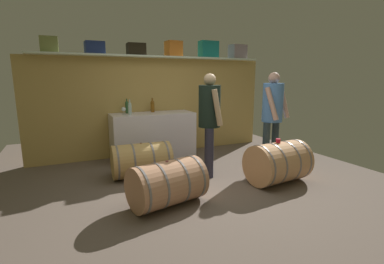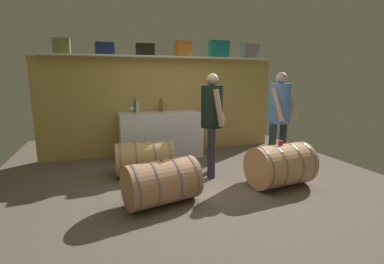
{
  "view_description": "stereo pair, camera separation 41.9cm",
  "coord_description": "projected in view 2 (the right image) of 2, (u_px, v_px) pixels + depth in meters",
  "views": [
    {
      "loc": [
        -1.76,
        -3.41,
        1.62
      ],
      "look_at": [
        -0.05,
        0.33,
        0.81
      ],
      "focal_mm": 26.01,
      "sensor_mm": 36.0,
      "label": 1
    },
    {
      "loc": [
        -1.37,
        -3.57,
        1.62
      ],
      "look_at": [
        -0.05,
        0.33,
        0.81
      ],
      "focal_mm": 26.01,
      "sensor_mm": 36.0,
      "label": 2
    }
  ],
  "objects": [
    {
      "name": "toolcase_orange",
      "position": [
        183.0,
        49.0,
        5.76
      ],
      "size": [
        0.32,
        0.3,
        0.31
      ],
      "primitive_type": "cube",
      "rotation": [
        0.0,
        0.0,
        0.08
      ],
      "color": "orange",
      "rests_on": "high_shelf_board"
    },
    {
      "name": "toolcase_black",
      "position": [
        145.0,
        50.0,
        5.53
      ],
      "size": [
        0.36,
        0.31,
        0.23
      ],
      "primitive_type": "cube",
      "rotation": [
        0.0,
        0.0,
        -0.05
      ],
      "color": "black",
      "rests_on": "high_shelf_board"
    },
    {
      "name": "wine_bottle_green",
      "position": [
        136.0,
        106.0,
        5.63
      ],
      "size": [
        0.07,
        0.07,
        0.29
      ],
      "color": "#305B31",
      "rests_on": "work_cabinet"
    },
    {
      "name": "ground_plane",
      "position": [
        190.0,
        178.0,
        4.6
      ],
      "size": [
        6.28,
        7.83,
        0.02
      ],
      "primitive_type": "cube",
      "color": "brown"
    },
    {
      "name": "wine_bottle_amber",
      "position": [
        161.0,
        106.0,
        5.76
      ],
      "size": [
        0.08,
        0.08,
        0.29
      ],
      "color": "brown",
      "rests_on": "work_cabinet"
    },
    {
      "name": "visitor_tasting",
      "position": [
        212.0,
        114.0,
        4.52
      ],
      "size": [
        0.49,
        0.54,
        1.69
      ],
      "rotation": [
        0.0,
        0.0,
        -1.97
      ],
      "color": "#2C2C3F",
      "rests_on": "ground"
    },
    {
      "name": "toolcase_grey",
      "position": [
        249.0,
        51.0,
        6.26
      ],
      "size": [
        0.39,
        0.28,
        0.31
      ],
      "primitive_type": "cube",
      "rotation": [
        0.0,
        0.0,
        0.08
      ],
      "color": "gray",
      "rests_on": "high_shelf_board"
    },
    {
      "name": "wine_barrel_far",
      "position": [
        162.0,
        182.0,
        3.6
      ],
      "size": [
        1.03,
        0.76,
        0.59
      ],
      "rotation": [
        0.0,
        0.0,
        0.21
      ],
      "color": "tan",
      "rests_on": "ground"
    },
    {
      "name": "winemaker_pouring",
      "position": [
        280.0,
        111.0,
        4.87
      ],
      "size": [
        0.56,
        0.5,
        1.71
      ],
      "rotation": [
        0.0,
        0.0,
        -2.81
      ],
      "color": "#26353A",
      "rests_on": "ground"
    },
    {
      "name": "high_shelf_board",
      "position": [
        165.0,
        57.0,
        5.68
      ],
      "size": [
        4.67,
        0.4,
        0.03
      ],
      "primitive_type": "cube",
      "color": "silver",
      "rests_on": "back_wall_panel"
    },
    {
      "name": "toolcase_teal",
      "position": [
        219.0,
        49.0,
        6.02
      ],
      "size": [
        0.42,
        0.23,
        0.35
      ],
      "primitive_type": "cube",
      "rotation": [
        0.0,
        0.0,
        0.04
      ],
      "color": "#198181",
      "rests_on": "high_shelf_board"
    },
    {
      "name": "wine_bottle_clear",
      "position": [
        138.0,
        107.0,
        5.42
      ],
      "size": [
        0.07,
        0.07,
        0.29
      ],
      "color": "#ADC3B7",
      "rests_on": "work_cabinet"
    },
    {
      "name": "wine_glass",
      "position": [
        132.0,
        109.0,
        5.47
      ],
      "size": [
        0.09,
        0.09,
        0.14
      ],
      "color": "white",
      "rests_on": "work_cabinet"
    },
    {
      "name": "wine_barrel_near",
      "position": [
        280.0,
        165.0,
        4.2
      ],
      "size": [
        0.97,
        0.72,
        0.65
      ],
      "rotation": [
        0.0,
        0.0,
        0.09
      ],
      "color": "tan",
      "rests_on": "ground"
    },
    {
      "name": "tasting_cup",
      "position": [
        281.0,
        143.0,
        4.12
      ],
      "size": [
        0.07,
        0.07,
        0.06
      ],
      "primitive_type": "cylinder",
      "color": "red",
      "rests_on": "wine_barrel_near"
    },
    {
      "name": "wine_barrel_flank",
      "position": [
        144.0,
        158.0,
        4.68
      ],
      "size": [
        0.97,
        0.6,
        0.57
      ],
      "rotation": [
        0.0,
        0.0,
        -0.04
      ],
      "color": "tan",
      "rests_on": "ground"
    },
    {
      "name": "work_cabinet",
      "position": [
        161.0,
        135.0,
        5.71
      ],
      "size": [
        1.64,
        0.64,
        0.93
      ],
      "primitive_type": "cube",
      "color": "white",
      "rests_on": "ground"
    },
    {
      "name": "toolcase_navy",
      "position": [
        105.0,
        49.0,
        5.28
      ],
      "size": [
        0.35,
        0.31,
        0.22
      ],
      "primitive_type": "cube",
      "rotation": [
        0.0,
        0.0,
        0.04
      ],
      "color": "navy",
      "rests_on": "high_shelf_board"
    },
    {
      "name": "toolcase_olive",
      "position": [
        62.0,
        46.0,
        5.04
      ],
      "size": [
        0.29,
        0.22,
        0.27
      ],
      "primitive_type": "cube",
      "rotation": [
        0.0,
        0.0,
        -0.01
      ],
      "color": "olive",
      "rests_on": "high_shelf_board"
    },
    {
      "name": "back_wall_panel",
      "position": [
        165.0,
        106.0,
        6.02
      ],
      "size": [
        5.08,
        0.1,
        2.02
      ],
      "primitive_type": "cube",
      "color": "tan",
      "rests_on": "ground"
    }
  ]
}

